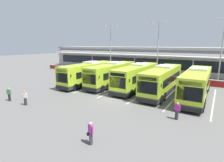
% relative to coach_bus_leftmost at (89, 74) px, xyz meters
% --- Properties ---
extents(ground_plane, '(200.00, 200.00, 0.00)m').
position_rel_coach_bus_leftmost_xyz_m(ground_plane, '(8.18, -5.29, -1.79)').
color(ground_plane, '#605E5B').
extents(terminal_building, '(70.00, 13.00, 6.00)m').
position_rel_coach_bus_leftmost_xyz_m(terminal_building, '(8.18, 21.61, 1.23)').
color(terminal_building, beige).
rests_on(terminal_building, ground).
extents(red_barrier_wall, '(60.00, 0.40, 1.10)m').
position_rel_coach_bus_leftmost_xyz_m(red_barrier_wall, '(8.18, 9.21, -1.23)').
color(red_barrier_wall, maroon).
rests_on(red_barrier_wall, ground).
extents(coach_bus_leftmost, '(2.99, 12.17, 3.78)m').
position_rel_coach_bus_leftmost_xyz_m(coach_bus_leftmost, '(0.00, 0.00, 0.00)').
color(coach_bus_leftmost, '#B7DB2D').
rests_on(coach_bus_leftmost, ground).
extents(coach_bus_left_centre, '(2.99, 12.17, 3.78)m').
position_rel_coach_bus_leftmost_xyz_m(coach_bus_left_centre, '(3.85, 1.37, 0.00)').
color(coach_bus_left_centre, '#B7DB2D').
rests_on(coach_bus_left_centre, ground).
extents(coach_bus_centre, '(2.99, 12.17, 3.78)m').
position_rel_coach_bus_leftmost_xyz_m(coach_bus_centre, '(8.29, 1.49, 0.00)').
color(coach_bus_centre, '#B7DB2D').
rests_on(coach_bus_centre, ground).
extents(coach_bus_right_centre, '(2.99, 12.17, 3.78)m').
position_rel_coach_bus_leftmost_xyz_m(coach_bus_right_centre, '(12.29, 1.05, 0.00)').
color(coach_bus_right_centre, '#B7DB2D').
rests_on(coach_bus_right_centre, ground).
extents(coach_bus_rightmost, '(2.99, 12.17, 3.78)m').
position_rel_coach_bus_leftmost_xyz_m(coach_bus_rightmost, '(16.59, 0.91, 0.00)').
color(coach_bus_rightmost, '#B7DB2D').
rests_on(coach_bus_rightmost, ground).
extents(bay_stripe_far_west, '(0.14, 13.00, 0.01)m').
position_rel_coach_bus_leftmost_xyz_m(bay_stripe_far_west, '(-2.32, 0.71, -1.78)').
color(bay_stripe_far_west, silver).
rests_on(bay_stripe_far_west, ground).
extents(bay_stripe_west, '(0.14, 13.00, 0.01)m').
position_rel_coach_bus_leftmost_xyz_m(bay_stripe_west, '(1.88, 0.71, -1.78)').
color(bay_stripe_west, silver).
rests_on(bay_stripe_west, ground).
extents(bay_stripe_mid_west, '(0.14, 13.00, 0.01)m').
position_rel_coach_bus_leftmost_xyz_m(bay_stripe_mid_west, '(6.08, 0.71, -1.78)').
color(bay_stripe_mid_west, silver).
rests_on(bay_stripe_mid_west, ground).
extents(bay_stripe_centre, '(0.14, 13.00, 0.01)m').
position_rel_coach_bus_leftmost_xyz_m(bay_stripe_centre, '(10.28, 0.71, -1.78)').
color(bay_stripe_centre, silver).
rests_on(bay_stripe_centre, ground).
extents(bay_stripe_mid_east, '(0.14, 13.00, 0.01)m').
position_rel_coach_bus_leftmost_xyz_m(bay_stripe_mid_east, '(14.48, 0.71, -1.78)').
color(bay_stripe_mid_east, silver).
rests_on(bay_stripe_mid_east, ground).
extents(bay_stripe_east, '(0.14, 13.00, 0.01)m').
position_rel_coach_bus_leftmost_xyz_m(bay_stripe_east, '(18.68, 0.71, -1.78)').
color(bay_stripe_east, silver).
rests_on(bay_stripe_east, ground).
extents(pedestrian_with_handbag, '(0.64, 0.46, 1.62)m').
position_rel_coach_bus_leftmost_xyz_m(pedestrian_with_handbag, '(11.93, -14.16, -0.93)').
color(pedestrian_with_handbag, '#33333D').
rests_on(pedestrian_with_handbag, ground).
extents(pedestrian_in_dark_coat, '(0.54, 0.36, 1.62)m').
position_rel_coach_bus_leftmost_xyz_m(pedestrian_in_dark_coat, '(16.01, -6.90, -0.91)').
color(pedestrian_in_dark_coat, '#33333D').
rests_on(pedestrian_in_dark_coat, ground).
extents(pedestrian_child, '(0.50, 0.37, 1.62)m').
position_rel_coach_bus_leftmost_xyz_m(pedestrian_child, '(0.86, -12.08, -0.91)').
color(pedestrian_child, '#33333D').
rests_on(pedestrian_child, ground).
extents(pedestrian_near_bin, '(0.53, 0.33, 1.62)m').
position_rel_coach_bus_leftmost_xyz_m(pedestrian_near_bin, '(-2.19, -12.25, -0.91)').
color(pedestrian_near_bin, black).
rests_on(pedestrian_near_bin, ground).
extents(lamp_post_west, '(3.24, 0.28, 11.00)m').
position_rel_coach_bus_leftmost_xyz_m(lamp_post_west, '(-2.80, 11.20, 4.50)').
color(lamp_post_west, '#9E9EA3').
rests_on(lamp_post_west, ground).
extents(lamp_post_centre, '(3.24, 0.28, 11.00)m').
position_rel_coach_bus_leftmost_xyz_m(lamp_post_centre, '(8.09, 11.53, 4.50)').
color(lamp_post_centre, '#9E9EA3').
rests_on(lamp_post_centre, ground).
extents(lamp_post_east, '(3.24, 0.28, 11.00)m').
position_rel_coach_bus_leftmost_xyz_m(lamp_post_east, '(18.78, 11.57, 4.50)').
color(lamp_post_east, '#9E9EA3').
rests_on(lamp_post_east, ground).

